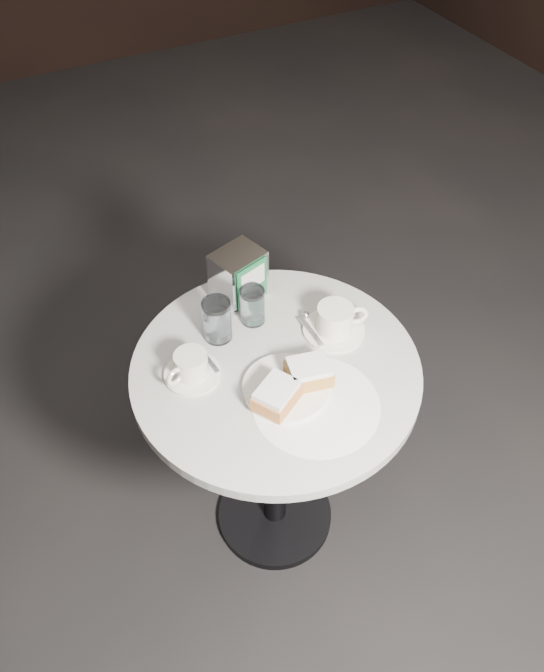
{
  "coord_description": "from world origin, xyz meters",
  "views": [
    {
      "loc": [
        -0.47,
        -0.91,
        1.94
      ],
      "look_at": [
        0.0,
        0.02,
        0.83
      ],
      "focal_mm": 35.0,
      "sensor_mm": 36.0,
      "label": 1
    }
  ],
  "objects": [
    {
      "name": "ground",
      "position": [
        0.0,
        0.0,
        0.0
      ],
      "size": [
        7.0,
        7.0,
        0.0
      ],
      "primitive_type": "plane",
      "color": "black",
      "rests_on": "ground"
    },
    {
      "name": "sugar_spill",
      "position": [
        0.03,
        -0.15,
        0.75
      ],
      "size": [
        0.37,
        0.37,
        0.0
      ],
      "primitive_type": "cylinder",
      "rotation": [
        0.0,
        0.0,
        -0.31
      ],
      "color": "white",
      "rests_on": "cafe_table"
    },
    {
      "name": "cafe_table",
      "position": [
        0.0,
        0.0,
        0.55
      ],
      "size": [
        0.7,
        0.7,
        0.74
      ],
      "color": "black",
      "rests_on": "ground"
    },
    {
      "name": "water_glass_left",
      "position": [
        -0.08,
        0.15,
        0.8
      ],
      "size": [
        0.09,
        0.09,
        0.11
      ],
      "rotation": [
        0.0,
        0.0,
        -0.25
      ],
      "color": "silver",
      "rests_on": "cafe_table"
    },
    {
      "name": "beignet_plate",
      "position": [
        -0.01,
        -0.09,
        0.77
      ],
      "size": [
        0.24,
        0.24,
        0.07
      ],
      "rotation": [
        0.0,
        0.0,
        0.23
      ],
      "color": "white",
      "rests_on": "cafe_table"
    },
    {
      "name": "water_glass_right",
      "position": [
        0.02,
        0.17,
        0.79
      ],
      "size": [
        0.06,
        0.06,
        0.1
      ],
      "rotation": [
        0.0,
        0.0,
        0.02
      ],
      "color": "white",
      "rests_on": "cafe_table"
    },
    {
      "name": "napkin_dispenser",
      "position": [
        0.02,
        0.26,
        0.82
      ],
      "size": [
        0.15,
        0.13,
        0.14
      ],
      "rotation": [
        0.0,
        0.0,
        0.3
      ],
      "color": "silver",
      "rests_on": "cafe_table"
    },
    {
      "name": "coffee_cup_left",
      "position": [
        -0.19,
        0.06,
        0.78
      ],
      "size": [
        0.17,
        0.17,
        0.07
      ],
      "rotation": [
        0.0,
        0.0,
        0.37
      ],
      "color": "white",
      "rests_on": "cafe_table"
    },
    {
      "name": "coffee_cup_right",
      "position": [
        0.18,
        0.04,
        0.78
      ],
      "size": [
        0.19,
        0.19,
        0.08
      ],
      "rotation": [
        0.0,
        0.0,
        -0.26
      ],
      "color": "white",
      "rests_on": "cafe_table"
    }
  ]
}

